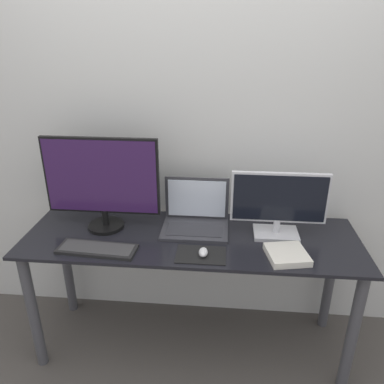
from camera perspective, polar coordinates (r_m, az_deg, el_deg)
name	(u,v)px	position (r m, az deg, el deg)	size (l,w,h in m)	color
ground_plane	(186,382)	(2.31, -0.89, -26.94)	(12.00, 12.00, 0.00)	#4C4742
wall_back	(197,131)	(2.18, 0.72, 9.33)	(7.00, 0.05, 2.50)	silver
desk	(191,258)	(2.12, -0.15, -10.08)	(1.81, 0.58, 0.75)	black
monitor_left	(102,181)	(2.07, -13.59, 1.59)	(0.63, 0.20, 0.52)	black
monitor_right	(279,204)	(2.02, 13.07, -1.79)	(0.50, 0.17, 0.36)	silver
laptop	(196,216)	(2.11, 0.56, -3.75)	(0.37, 0.27, 0.27)	#333338
keyboard	(97,249)	(1.98, -14.26, -8.41)	(0.41, 0.16, 0.02)	black
mousepad	(201,255)	(1.89, 1.36, -9.53)	(0.25, 0.17, 0.00)	black
mouse	(203,252)	(1.87, 1.73, -9.16)	(0.04, 0.07, 0.04)	silver
book	(287,255)	(1.92, 14.27, -9.22)	(0.22, 0.23, 0.03)	silver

